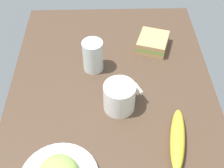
# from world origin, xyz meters

# --- Properties ---
(tabletop) EXTENTS (0.90, 0.64, 0.02)m
(tabletop) POSITION_xyz_m (0.00, 0.00, 0.01)
(tabletop) COLOR #4C3828
(tabletop) RESTS_ON ground
(coffee_mug_black) EXTENTS (0.09, 0.12, 0.09)m
(coffee_mug_black) POSITION_xyz_m (-0.06, -0.02, 0.07)
(coffee_mug_black) COLOR white
(coffee_mug_black) RESTS_ON tabletop
(sandwich_main) EXTENTS (0.13, 0.13, 0.04)m
(sandwich_main) POSITION_xyz_m (0.20, -0.15, 0.04)
(sandwich_main) COLOR tan
(sandwich_main) RESTS_ON tabletop
(glass_of_milk) EXTENTS (0.07, 0.07, 0.11)m
(glass_of_milk) POSITION_xyz_m (0.10, 0.06, 0.07)
(glass_of_milk) COLOR silver
(glass_of_milk) RESTS_ON tabletop
(banana) EXTENTS (0.20, 0.08, 0.04)m
(banana) POSITION_xyz_m (-0.19, -0.17, 0.04)
(banana) COLOR yellow
(banana) RESTS_ON tabletop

